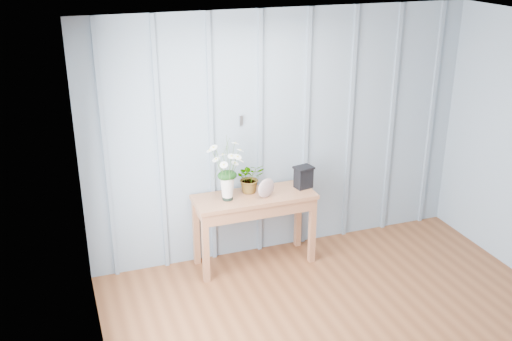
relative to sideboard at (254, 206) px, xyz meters
name	(u,v)px	position (x,y,z in m)	size (l,w,h in m)	color
room_shell	(350,95)	(0.40, -1.08, 1.35)	(4.00, 4.50, 2.50)	#8697A7
sideboard	(254,206)	(0.00, 0.00, 0.00)	(1.20, 0.45, 0.75)	#945B3A
daisy_vase	(227,160)	(-0.27, -0.01, 0.52)	(0.46, 0.35, 0.65)	black
spider_plant	(250,178)	(-0.01, 0.09, 0.27)	(0.27, 0.24, 0.30)	#0E340F
felt_disc_vessel	(266,188)	(0.09, -0.09, 0.21)	(0.20, 0.06, 0.20)	#814A53
carved_box	(303,177)	(0.53, 0.02, 0.23)	(0.21, 0.17, 0.22)	black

